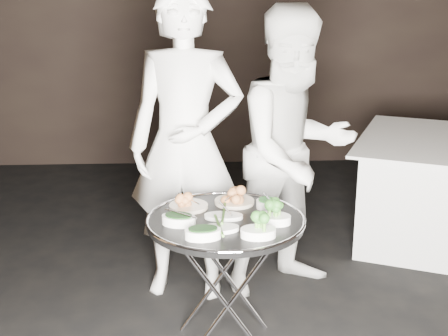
{
  "coord_description": "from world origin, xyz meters",
  "views": [
    {
      "loc": [
        -0.03,
        -2.81,
        1.88
      ],
      "look_at": [
        0.12,
        0.2,
        0.95
      ],
      "focal_mm": 50.0,
      "sensor_mm": 36.0,
      "label": 1
    }
  ],
  "objects_px": {
    "tray_stand": "(225,280)",
    "waiter_right": "(295,153)",
    "waiter_left": "(186,146)",
    "serving_tray": "(226,221)"
  },
  "relations": [
    {
      "from": "tray_stand",
      "to": "waiter_right",
      "type": "relative_size",
      "value": 0.41
    },
    {
      "from": "waiter_left",
      "to": "waiter_right",
      "type": "relative_size",
      "value": 1.07
    },
    {
      "from": "waiter_left",
      "to": "waiter_right",
      "type": "xyz_separation_m",
      "value": [
        0.65,
        0.03,
        -0.06
      ]
    },
    {
      "from": "waiter_left",
      "to": "waiter_right",
      "type": "height_order",
      "value": "waiter_left"
    },
    {
      "from": "serving_tray",
      "to": "waiter_right",
      "type": "bearing_deg",
      "value": 57.06
    },
    {
      "from": "tray_stand",
      "to": "waiter_left",
      "type": "height_order",
      "value": "waiter_left"
    },
    {
      "from": "waiter_left",
      "to": "serving_tray",
      "type": "bearing_deg",
      "value": -64.61
    },
    {
      "from": "serving_tray",
      "to": "waiter_right",
      "type": "height_order",
      "value": "waiter_right"
    },
    {
      "from": "tray_stand",
      "to": "serving_tray",
      "type": "height_order",
      "value": "serving_tray"
    },
    {
      "from": "waiter_left",
      "to": "waiter_right",
      "type": "distance_m",
      "value": 0.66
    }
  ]
}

